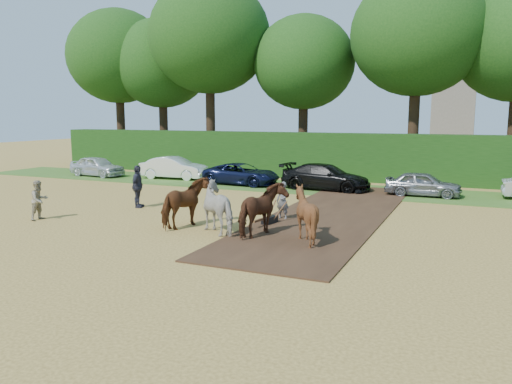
{
  "coord_description": "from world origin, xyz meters",
  "views": [
    {
      "loc": [
        6.89,
        -13.11,
        4.14
      ],
      "look_at": [
        -0.27,
        3.12,
        1.4
      ],
      "focal_mm": 35.0,
      "sensor_mm": 36.0,
      "label": 1
    }
  ],
  "objects_px": {
    "spectator_near": "(39,200)",
    "church": "(458,36)",
    "spectator_far": "(138,187)",
    "plough_team": "(244,209)",
    "parked_cars": "(399,181)"
  },
  "relations": [
    {
      "from": "parked_cars",
      "to": "church",
      "type": "relative_size",
      "value": 1.55
    },
    {
      "from": "spectator_far",
      "to": "church",
      "type": "bearing_deg",
      "value": -29.29
    },
    {
      "from": "parked_cars",
      "to": "church",
      "type": "distance_m",
      "value": 43.12
    },
    {
      "from": "spectator_far",
      "to": "spectator_near",
      "type": "bearing_deg",
      "value": 135.75
    },
    {
      "from": "spectator_near",
      "to": "plough_team",
      "type": "bearing_deg",
      "value": -78.02
    },
    {
      "from": "spectator_near",
      "to": "plough_team",
      "type": "distance_m",
      "value": 8.56
    },
    {
      "from": "plough_team",
      "to": "spectator_far",
      "type": "bearing_deg",
      "value": 157.73
    },
    {
      "from": "parked_cars",
      "to": "church",
      "type": "height_order",
      "value": "church"
    },
    {
      "from": "spectator_far",
      "to": "plough_team",
      "type": "height_order",
      "value": "spectator_far"
    },
    {
      "from": "spectator_far",
      "to": "plough_team",
      "type": "xyz_separation_m",
      "value": [
        6.54,
        -2.68,
        -0.05
      ]
    },
    {
      "from": "parked_cars",
      "to": "spectator_far",
      "type": "bearing_deg",
      "value": -139.19
    },
    {
      "from": "spectator_far",
      "to": "church",
      "type": "height_order",
      "value": "church"
    },
    {
      "from": "spectator_near",
      "to": "parked_cars",
      "type": "relative_size",
      "value": 0.04
    },
    {
      "from": "spectator_near",
      "to": "church",
      "type": "bearing_deg",
      "value": -8.84
    },
    {
      "from": "spectator_near",
      "to": "parked_cars",
      "type": "distance_m",
      "value": 17.54
    }
  ]
}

